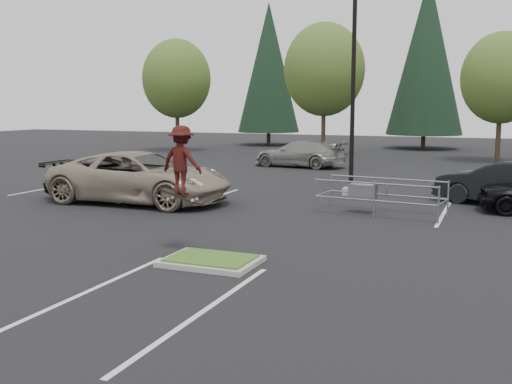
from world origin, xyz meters
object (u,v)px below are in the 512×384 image
at_px(decid_c, 501,81).
at_px(cart_corral, 367,191).
at_px(conif_b, 427,55).
at_px(car_r_charc, 507,183).
at_px(light_pole, 353,84).
at_px(decid_b, 324,73).
at_px(car_l_black, 108,181).
at_px(conif_a, 269,68).
at_px(decid_a, 177,81).
at_px(skateboarder, 182,161).
at_px(car_l_tan, 141,177).
at_px(car_far_silver, 300,154).

relative_size(decid_c, cart_corral, 1.90).
bearing_deg(conif_b, car_r_charc, -77.37).
relative_size(light_pole, decid_b, 1.05).
height_order(light_pole, car_l_black, light_pole).
relative_size(decid_b, conif_a, 0.74).
distance_m(decid_a, conif_a, 10.85).
distance_m(skateboarder, car_l_black, 9.33).
xyz_separation_m(car_l_tan, car_l_black, (-1.50, 0.00, -0.22)).
height_order(decid_a, conif_a, conif_a).
height_order(decid_c, car_l_tan, decid_c).
bearing_deg(conif_b, decid_b, -121.09).
bearing_deg(car_far_silver, skateboarder, 17.95).
relative_size(decid_c, conif_a, 0.64).
xyz_separation_m(skateboarder, car_far_silver, (-3.80, 21.19, -1.53)).
bearing_deg(car_r_charc, skateboarder, -12.59).
relative_size(conif_b, skateboarder, 7.30).
height_order(light_pole, decid_b, light_pole).
bearing_deg(decid_a, car_l_tan, -63.45).
relative_size(light_pole, decid_a, 1.14).
xyz_separation_m(light_pole, car_far_silver, (-5.50, 10.00, -3.75)).
distance_m(decid_c, car_l_tan, 26.38).
relative_size(decid_c, car_l_tan, 1.19).
xyz_separation_m(cart_corral, car_l_black, (-10.00, -1.06, 0.00)).
height_order(conif_b, skateboarder, conif_b).
distance_m(conif_a, cart_corral, 36.29).
bearing_deg(decid_a, light_pole, -44.25).
bearing_deg(decid_c, car_l_tan, -118.68).
distance_m(conif_b, cart_corral, 33.27).
xyz_separation_m(decid_b, conif_a, (-7.99, 9.47, 1.05)).
distance_m(decid_c, conif_b, 12.51).
distance_m(light_pole, car_far_silver, 12.01).
xyz_separation_m(decid_c, car_r_charc, (0.51, -18.33, -4.40)).
height_order(decid_c, car_r_charc, decid_c).
bearing_deg(cart_corral, car_l_black, -167.44).
bearing_deg(car_l_black, decid_b, -5.77).
height_order(conif_b, car_l_black, conif_b).
xyz_separation_m(conif_a, car_l_black, (6.00, -33.00, -6.33)).
bearing_deg(car_l_black, car_r_charc, -73.69).
bearing_deg(car_l_black, car_far_silver, -12.24).
bearing_deg(decid_c, decid_b, 176.66).
distance_m(conif_b, car_l_black, 35.16).
bearing_deg(car_l_black, conif_b, -14.36).
height_order(skateboarder, car_r_charc, skateboarder).
relative_size(decid_a, decid_b, 0.92).
height_order(decid_c, conif_b, conif_b).
bearing_deg(car_r_charc, decid_a, -103.92).
distance_m(light_pole, decid_a, 25.86).
xyz_separation_m(conif_b, car_r_charc, (6.50, -29.00, -6.99)).
bearing_deg(skateboarder, light_pole, -92.02).
bearing_deg(conif_a, decid_b, -49.83).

